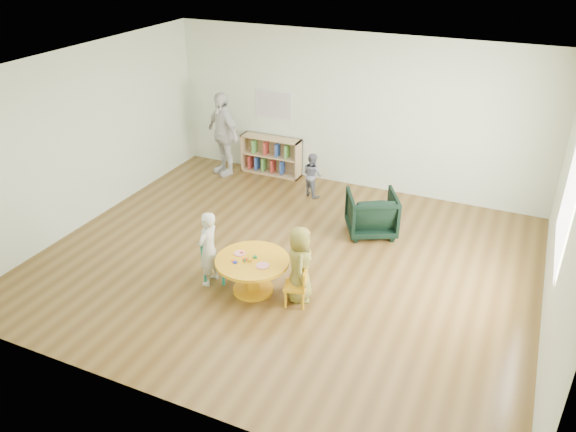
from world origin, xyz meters
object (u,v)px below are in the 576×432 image
object	(u,v)px
armchair	(372,213)
kid_chair_right	(299,285)
adult_caretaker	(223,134)
child_right	(300,264)
child_left	(208,249)
toddler	(312,175)
activity_table	(253,269)
kid_chair_left	(213,259)
bookshelf	(271,155)

from	to	relation	value
armchair	kid_chair_right	bearing A→B (deg)	55.11
kid_chair_right	armchair	bearing A→B (deg)	-22.05
adult_caretaker	child_right	bearing A→B (deg)	-20.67
armchair	child_left	bearing A→B (deg)	27.55
toddler	armchair	bearing A→B (deg)	176.47
activity_table	child_left	distance (m)	0.66
armchair	toddler	size ratio (longest dim) A/B	0.94
kid_chair_left	adult_caretaker	world-z (taller)	adult_caretaker
kid_chair_right	child_left	distance (m)	1.33
bookshelf	toddler	size ratio (longest dim) A/B	1.49
adult_caretaker	kid_chair_right	bearing A→B (deg)	-21.28
activity_table	toddler	size ratio (longest dim) A/B	1.22
bookshelf	child_right	size ratio (longest dim) A/B	1.13
bookshelf	armchair	distance (m)	2.93
activity_table	kid_chair_right	distance (m)	0.68
child_left	toddler	world-z (taller)	child_left
kid_chair_left	child_left	distance (m)	0.24
bookshelf	child_right	bearing A→B (deg)	-59.25
kid_chair_right	child_right	size ratio (longest dim) A/B	0.50
activity_table	armchair	world-z (taller)	armchair
armchair	toddler	world-z (taller)	toddler
child_left	activity_table	bearing A→B (deg)	98.24
kid_chair_right	bookshelf	distance (m)	4.34
toddler	kid_chair_right	bearing A→B (deg)	138.81
kid_chair_left	child_right	world-z (taller)	child_right
armchair	child_right	size ratio (longest dim) A/B	0.72
bookshelf	child_right	xyz separation A→B (m)	(2.16, -3.63, 0.16)
activity_table	bookshelf	xyz separation A→B (m)	(-1.52, 3.73, 0.03)
toddler	activity_table	bearing A→B (deg)	127.14
child_left	child_right	size ratio (longest dim) A/B	1.02
child_right	toddler	world-z (taller)	child_right
bookshelf	toddler	distance (m)	1.29
bookshelf	adult_caretaker	distance (m)	1.03
kid_chair_left	child_right	bearing A→B (deg)	77.28
kid_chair_right	armchair	size ratio (longest dim) A/B	0.70
activity_table	kid_chair_right	xyz separation A→B (m)	(0.67, -0.01, -0.06)
bookshelf	kid_chair_left	bearing A→B (deg)	-76.48
armchair	child_left	world-z (taller)	child_left
bookshelf	child_right	distance (m)	4.23
armchair	adult_caretaker	bearing A→B (deg)	-46.08
kid_chair_left	bookshelf	distance (m)	3.81
bookshelf	child_left	world-z (taller)	child_left
child_right	adult_caretaker	world-z (taller)	adult_caretaker
child_left	kid_chair_right	bearing A→B (deg)	94.50
activity_table	child_left	world-z (taller)	child_left
kid_chair_left	armchair	xyz separation A→B (m)	(1.61, 2.17, 0.03)
bookshelf	adult_caretaker	world-z (taller)	adult_caretaker
kid_chair_left	adult_caretaker	xyz separation A→B (m)	(-1.74, 3.33, 0.49)
armchair	kid_chair_left	bearing A→B (deg)	26.39
kid_chair_left	activity_table	bearing A→B (deg)	71.86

